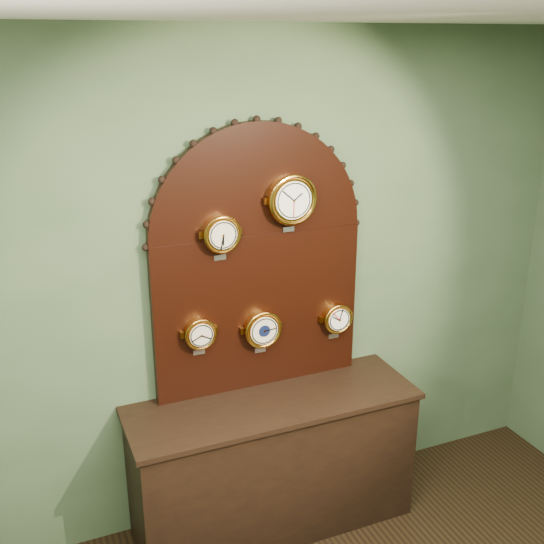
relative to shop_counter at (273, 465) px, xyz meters
name	(u,v)px	position (x,y,z in m)	size (l,w,h in m)	color
wall_back	(255,288)	(0.00, 0.27, 1.00)	(4.00, 4.00, 0.00)	#476042
shop_counter	(273,465)	(0.00, 0.00, 0.00)	(1.60, 0.50, 0.80)	black
display_board	(258,253)	(0.00, 0.22, 1.23)	(1.26, 0.06, 1.53)	black
roman_clock	(221,234)	(-0.23, 0.15, 1.38)	(0.20, 0.08, 0.25)	orange
arabic_clock	(291,199)	(0.17, 0.15, 1.52)	(0.28, 0.08, 0.32)	orange
hygrometer	(200,333)	(-0.36, 0.15, 0.84)	(0.18, 0.08, 0.23)	orange
barometer	(262,329)	(0.00, 0.15, 0.80)	(0.22, 0.08, 0.27)	orange
tide_clock	(337,318)	(0.47, 0.15, 0.79)	(0.18, 0.08, 0.23)	orange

